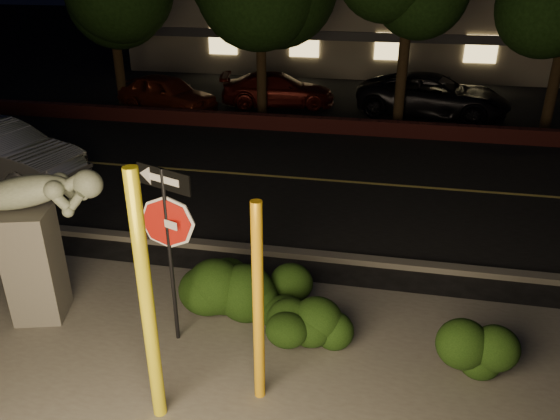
% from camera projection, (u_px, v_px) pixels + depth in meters
% --- Properties ---
extents(ground, '(90.00, 90.00, 0.00)m').
position_uv_depth(ground, '(316.00, 144.00, 17.24)').
color(ground, black).
rests_on(ground, ground).
extents(patio, '(14.00, 6.00, 0.02)m').
position_uv_depth(patio, '(206.00, 391.00, 7.48)').
color(patio, '#4C4944').
rests_on(patio, ground).
extents(road, '(80.00, 8.00, 0.01)m').
position_uv_depth(road, '(301.00, 179.00, 14.58)').
color(road, black).
rests_on(road, ground).
extents(lane_marking, '(80.00, 0.12, 0.00)m').
position_uv_depth(lane_marking, '(301.00, 178.00, 14.58)').
color(lane_marking, tan).
rests_on(lane_marking, road).
extents(curb, '(80.00, 0.25, 0.12)m').
position_uv_depth(curb, '(267.00, 251.00, 10.92)').
color(curb, '#4C4944').
rests_on(curb, ground).
extents(brick_wall, '(40.00, 0.35, 0.50)m').
position_uv_depth(brick_wall, '(322.00, 125.00, 18.29)').
color(brick_wall, '#4F1A19').
rests_on(brick_wall, ground).
extents(parking_lot, '(40.00, 12.00, 0.01)m').
position_uv_depth(parking_lot, '(339.00, 94.00, 23.45)').
color(parking_lot, black).
rests_on(parking_lot, ground).
extents(building, '(22.00, 10.20, 4.00)m').
position_uv_depth(building, '(355.00, 24.00, 29.69)').
color(building, gray).
rests_on(building, ground).
extents(yellow_pole_left, '(0.17, 0.17, 3.44)m').
position_uv_depth(yellow_pole_left, '(147.00, 304.00, 6.41)').
color(yellow_pole_left, yellow).
rests_on(yellow_pole_left, ground).
extents(yellow_pole_right, '(0.15, 0.15, 2.90)m').
position_uv_depth(yellow_pole_right, '(258.00, 307.00, 6.81)').
color(yellow_pole_right, gold).
rests_on(yellow_pole_right, ground).
extents(signpost, '(0.90, 0.38, 2.84)m').
position_uv_depth(signpost, '(167.00, 223.00, 7.66)').
color(signpost, black).
rests_on(signpost, ground).
extents(sculpture, '(2.37, 1.22, 2.55)m').
position_uv_depth(sculpture, '(30.00, 231.00, 8.42)').
color(sculpture, '#4C4944').
rests_on(sculpture, ground).
extents(hedge_center, '(2.32, 1.71, 1.10)m').
position_uv_depth(hedge_center, '(252.00, 280.00, 9.05)').
color(hedge_center, black).
rests_on(hedge_center, ground).
extents(hedge_right, '(1.85, 1.42, 1.08)m').
position_uv_depth(hedge_right, '(300.00, 314.00, 8.20)').
color(hedge_right, black).
rests_on(hedge_right, ground).
extents(hedge_far_right, '(1.35, 0.88, 0.92)m').
position_uv_depth(hedge_far_right, '(479.00, 338.00, 7.81)').
color(hedge_far_right, black).
rests_on(hedge_far_right, ground).
extents(parked_car_red, '(4.35, 2.92, 1.38)m').
position_uv_depth(parked_car_red, '(167.00, 93.00, 20.59)').
color(parked_car_red, maroon).
rests_on(parked_car_red, ground).
extents(parked_car_darkred, '(4.64, 2.51, 1.28)m').
position_uv_depth(parked_car_darkred, '(278.00, 90.00, 21.32)').
color(parked_car_darkred, '#430C09').
rests_on(parked_car_darkred, ground).
extents(parked_car_dark, '(5.78, 3.41, 1.51)m').
position_uv_depth(parked_car_dark, '(433.00, 95.00, 19.97)').
color(parked_car_dark, black).
rests_on(parked_car_dark, ground).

